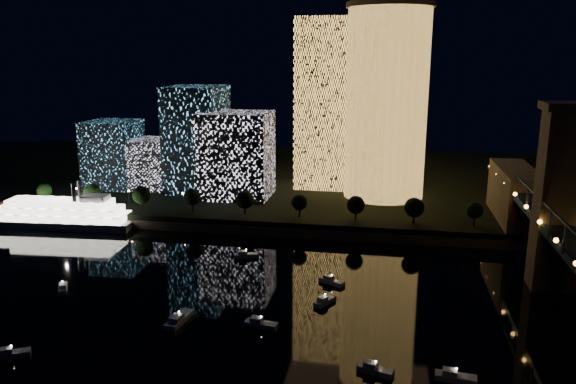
% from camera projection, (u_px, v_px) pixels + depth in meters
% --- Properties ---
extents(ground, '(520.00, 520.00, 0.00)m').
position_uv_depth(ground, '(280.00, 360.00, 116.31)').
color(ground, black).
rests_on(ground, ground).
extents(far_bank, '(420.00, 160.00, 5.00)m').
position_uv_depth(far_bank, '(344.00, 181.00, 268.61)').
color(far_bank, black).
rests_on(far_bank, ground).
extents(seawall, '(420.00, 6.00, 3.00)m').
position_uv_depth(seawall, '(325.00, 233.00, 194.31)').
color(seawall, '#6B5E4C').
rests_on(seawall, ground).
extents(tower_cylindrical, '(34.00, 34.00, 76.07)m').
position_uv_depth(tower_cylindrical, '(387.00, 102.00, 222.47)').
color(tower_cylindrical, '#FFB851').
rests_on(tower_cylindrical, far_bank).
extents(tower_rectangular, '(22.55, 22.55, 71.74)m').
position_uv_depth(tower_rectangular, '(323.00, 104.00, 241.62)').
color(tower_rectangular, '#FFB851').
rests_on(tower_rectangular, far_bank).
extents(midrise_blocks, '(81.96, 35.57, 43.85)m').
position_uv_depth(midrise_blocks, '(188.00, 149.00, 236.89)').
color(midrise_blocks, white).
rests_on(midrise_blocks, far_bank).
extents(riverboat, '(58.56, 15.83, 17.44)m').
position_uv_depth(riverboat, '(55.00, 214.00, 206.62)').
color(riverboat, silver).
rests_on(riverboat, ground).
extents(motorboats, '(106.02, 89.59, 2.78)m').
position_uv_depth(motorboats, '(255.00, 326.00, 129.45)').
color(motorboats, silver).
rests_on(motorboats, ground).
extents(esplanade_trees, '(165.75, 6.88, 8.94)m').
position_uv_depth(esplanade_trees, '(242.00, 200.00, 203.27)').
color(esplanade_trees, black).
rests_on(esplanade_trees, far_bank).
extents(street_lamps, '(132.70, 0.70, 5.65)m').
position_uv_depth(street_lamps, '(239.00, 199.00, 209.82)').
color(street_lamps, black).
rests_on(street_lamps, far_bank).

